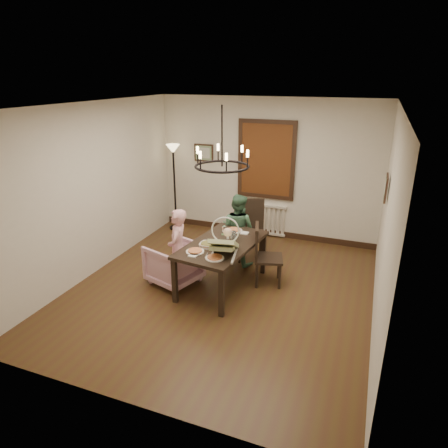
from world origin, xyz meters
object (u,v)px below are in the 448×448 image
Objects in this scene: dining_table at (222,248)px; elderly_woman at (178,255)px; baby_bouncer at (224,242)px; armchair at (174,263)px; seated_man at (238,235)px; chair_right at (269,255)px; drinking_glass at (234,237)px; chair_far at (251,231)px; floor_lamp at (175,189)px.

elderly_woman is (-0.66, -0.22, -0.13)m from dining_table.
baby_bouncer is (0.17, -0.38, 0.28)m from dining_table.
seated_man reaches higher than armchair.
chair_right is 1.69× the size of baby_bouncer.
baby_bouncer is at bearing 131.43° from chair_right.
chair_right is at bearing 36.81° from dining_table.
dining_table is 1.60× the size of elderly_woman.
dining_table is 0.50m from baby_bouncer.
elderly_woman is at bearing 74.29° from seated_man.
baby_bouncer reaches higher than drinking_glass.
chair_far is 1.03× the size of elderly_woman.
armchair is at bearing -144.16° from chair_far.
chair_far is at bearing 163.17° from armchair.
baby_bouncer reaches higher than chair_right.
chair_far is 1.58m from armchair.
chair_right is at bearing -74.86° from chair_far.
baby_bouncer is (0.95, -0.24, 0.61)m from armchair.
chair_far is at bearing 91.77° from dining_table.
chair_far reaches higher than drinking_glass.
dining_table is at bearing 103.30° from baby_bouncer.
dining_table is 2.88× the size of baby_bouncer.
drinking_glass is at bearing 116.74° from seated_man.
seated_man reaches higher than dining_table.
armchair is 1.07m from drinking_glass.
drinking_glass is at bearing -107.76° from chair_far.
chair_right is 0.99m from baby_bouncer.
baby_bouncer is (0.06, -1.53, 0.40)m from chair_far.
floor_lamp is (-2.05, 2.41, -0.05)m from baby_bouncer.
dining_table is 12.57× the size of drinking_glass.
drinking_glass is (0.14, 0.13, 0.15)m from dining_table.
armchair is at bearing -63.34° from floor_lamp.
seated_man is at bearing 104.40° from drinking_glass.
armchair is 0.24m from elderly_woman.
chair_far is 0.95m from chair_right.
armchair is 1.16m from baby_bouncer.
dining_table is 0.86m from armchair.
elderly_woman reaches higher than seated_man.
chair_right is 1.34× the size of armchair.
chair_far is 1.57m from elderly_woman.
baby_bouncer is (-0.48, -0.75, 0.45)m from chair_right.
chair_right is 0.65m from drinking_glass.
armchair is 5.51× the size of drinking_glass.
elderly_woman is at bearing -156.44° from drinking_glass.
chair_right is (0.54, -0.78, -0.05)m from chair_far.
floor_lamp is at bearing 118.94° from baby_bouncer.
elderly_woman is at bearing -154.13° from dining_table.
chair_right is at bearing 25.47° from drinking_glass.
chair_right reaches higher than drinking_glass.
armchair is (-1.43, -0.51, -0.16)m from chair_right.
floor_lamp is (-1.09, 2.17, 0.56)m from armchair.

